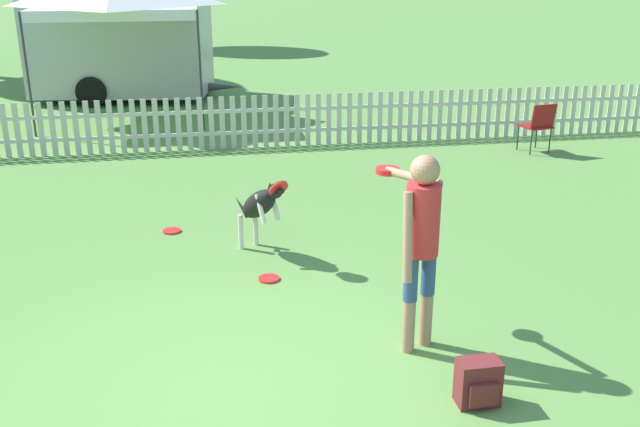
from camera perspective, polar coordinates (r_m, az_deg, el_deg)
The scene contains 9 objects.
ground_plane at distance 5.66m, azimuth -7.10°, elevation -14.01°, with size 240.00×240.00×0.00m, color #5B8C42.
handler_person at distance 5.81m, azimuth 7.99°, elevation -1.31°, with size 0.40×1.10×1.69m.
leaping_dog at distance 7.83m, azimuth -4.80°, elevation 0.75°, with size 0.58×0.98×0.97m.
frisbee_near_handler at distance 7.41m, azimuth -4.11°, elevation -5.22°, with size 0.22×0.22×0.02m.
frisbee_near_dog at distance 8.84m, azimuth -11.77°, elevation -1.37°, with size 0.22×0.22×0.02m.
backpack_on_grass at distance 5.53m, azimuth 12.56°, elevation -13.09°, with size 0.31×0.23×0.36m.
picket_fence at distance 12.52m, azimuth -9.11°, elevation 7.13°, with size 23.57×0.04×0.91m.
folding_chair_center at distance 12.70m, azimuth 17.09°, elevation 6.94°, with size 0.52×0.54×0.86m.
equipment_trailer at distance 17.73m, azimuth -15.53°, elevation 12.81°, with size 4.85×2.86×2.31m.
Camera 1 is at (-0.13, -4.72, 3.12)m, focal length 40.00 mm.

